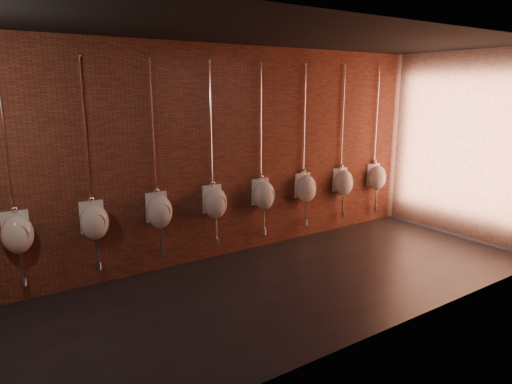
# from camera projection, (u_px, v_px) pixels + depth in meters

# --- Properties ---
(ground) EXTENTS (8.50, 8.50, 0.00)m
(ground) POSITION_uv_depth(u_px,v_px,m) (266.00, 292.00, 5.88)
(ground) COLOR black
(ground) RESTS_ON ground
(room_shell) EXTENTS (8.54, 3.04, 3.22)m
(room_shell) POSITION_uv_depth(u_px,v_px,m) (266.00, 136.00, 5.43)
(room_shell) COLOR black
(room_shell) RESTS_ON ground
(urinal_1) EXTENTS (0.39, 0.35, 2.71)m
(urinal_1) POSITION_uv_depth(u_px,v_px,m) (17.00, 233.00, 5.36)
(urinal_1) COLOR white
(urinal_1) RESTS_ON ground
(urinal_2) EXTENTS (0.39, 0.35, 2.71)m
(urinal_2) POSITION_uv_depth(u_px,v_px,m) (94.00, 221.00, 5.84)
(urinal_2) COLOR white
(urinal_2) RESTS_ON ground
(urinal_3) EXTENTS (0.39, 0.35, 2.71)m
(urinal_3) POSITION_uv_depth(u_px,v_px,m) (159.00, 211.00, 6.33)
(urinal_3) COLOR white
(urinal_3) RESTS_ON ground
(urinal_4) EXTENTS (0.39, 0.35, 2.71)m
(urinal_4) POSITION_uv_depth(u_px,v_px,m) (215.00, 202.00, 6.81)
(urinal_4) COLOR white
(urinal_4) RESTS_ON ground
(urinal_5) EXTENTS (0.39, 0.35, 2.71)m
(urinal_5) POSITION_uv_depth(u_px,v_px,m) (264.00, 194.00, 7.30)
(urinal_5) COLOR white
(urinal_5) RESTS_ON ground
(urinal_6) EXTENTS (0.39, 0.35, 2.71)m
(urinal_6) POSITION_uv_depth(u_px,v_px,m) (306.00, 188.00, 7.78)
(urinal_6) COLOR white
(urinal_6) RESTS_ON ground
(urinal_7) EXTENTS (0.39, 0.35, 2.71)m
(urinal_7) POSITION_uv_depth(u_px,v_px,m) (344.00, 182.00, 8.27)
(urinal_7) COLOR white
(urinal_7) RESTS_ON ground
(urinal_8) EXTENTS (0.39, 0.35, 2.71)m
(urinal_8) POSITION_uv_depth(u_px,v_px,m) (377.00, 177.00, 8.75)
(urinal_8) COLOR white
(urinal_8) RESTS_ON ground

